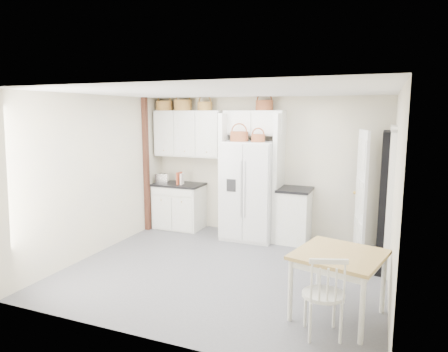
% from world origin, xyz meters
% --- Properties ---
extents(floor, '(4.50, 4.50, 0.00)m').
position_xyz_m(floor, '(0.00, 0.00, 0.00)').
color(floor, '#4D4D52').
rests_on(floor, ground).
extents(ceiling, '(4.50, 4.50, 0.00)m').
position_xyz_m(ceiling, '(0.00, 0.00, 2.60)').
color(ceiling, white).
rests_on(ceiling, wall_back).
extents(wall_back, '(4.50, 0.00, 4.50)m').
position_xyz_m(wall_back, '(0.00, 2.00, 1.30)').
color(wall_back, beige).
rests_on(wall_back, floor).
extents(wall_left, '(0.00, 4.00, 4.00)m').
position_xyz_m(wall_left, '(-2.25, 0.00, 1.30)').
color(wall_left, beige).
rests_on(wall_left, floor).
extents(wall_right, '(0.00, 4.00, 4.00)m').
position_xyz_m(wall_right, '(2.25, 0.00, 1.30)').
color(wall_right, beige).
rests_on(wall_right, floor).
extents(refrigerator, '(0.93, 0.75, 1.80)m').
position_xyz_m(refrigerator, '(-0.15, 1.60, 0.90)').
color(refrigerator, silver).
rests_on(refrigerator, floor).
extents(base_cab_left, '(0.94, 0.59, 0.87)m').
position_xyz_m(base_cab_left, '(-1.68, 1.70, 0.44)').
color(base_cab_left, silver).
rests_on(base_cab_left, floor).
extents(base_cab_right, '(0.53, 0.64, 0.94)m').
position_xyz_m(base_cab_right, '(0.67, 1.70, 0.47)').
color(base_cab_right, silver).
rests_on(base_cab_right, floor).
extents(dining_table, '(1.11, 1.11, 0.76)m').
position_xyz_m(dining_table, '(1.70, -0.80, 0.38)').
color(dining_table, olive).
rests_on(dining_table, floor).
extents(windsor_chair, '(0.55, 0.52, 0.90)m').
position_xyz_m(windsor_chair, '(1.60, -1.25, 0.45)').
color(windsor_chair, silver).
rests_on(windsor_chair, floor).
extents(counter_left, '(0.98, 0.63, 0.04)m').
position_xyz_m(counter_left, '(-1.68, 1.70, 0.89)').
color(counter_left, black).
rests_on(counter_left, base_cab_left).
extents(counter_right, '(0.58, 0.68, 0.04)m').
position_xyz_m(counter_right, '(0.67, 1.70, 0.96)').
color(counter_right, black).
rests_on(counter_right, base_cab_right).
extents(toaster, '(0.28, 0.19, 0.18)m').
position_xyz_m(toaster, '(-2.05, 1.69, 1.00)').
color(toaster, silver).
rests_on(toaster, counter_left).
extents(cookbook_red, '(0.06, 0.17, 0.24)m').
position_xyz_m(cookbook_red, '(-1.62, 1.62, 1.03)').
color(cookbook_red, '#A34127').
rests_on(cookbook_red, counter_left).
extents(cookbook_cream, '(0.05, 0.15, 0.22)m').
position_xyz_m(cookbook_cream, '(-1.56, 1.62, 1.02)').
color(cookbook_cream, silver).
rests_on(cookbook_cream, counter_left).
extents(basket_upper_a, '(0.34, 0.34, 0.19)m').
position_xyz_m(basket_upper_a, '(-2.05, 1.83, 2.45)').
color(basket_upper_a, '#935A2C').
rests_on(basket_upper_a, upper_cabinet).
extents(basket_upper_b, '(0.35, 0.35, 0.21)m').
position_xyz_m(basket_upper_b, '(-1.62, 1.83, 2.45)').
color(basket_upper_b, '#935A2C').
rests_on(basket_upper_b, upper_cabinet).
extents(basket_upper_c, '(0.29, 0.29, 0.17)m').
position_xyz_m(basket_upper_c, '(-1.15, 1.83, 2.43)').
color(basket_upper_c, '#935A2C').
rests_on(basket_upper_c, upper_cabinet).
extents(basket_bridge_b, '(0.32, 0.32, 0.18)m').
position_xyz_m(basket_bridge_b, '(0.03, 1.83, 2.44)').
color(basket_bridge_b, brown).
rests_on(basket_bridge_b, bridge_cabinet).
extents(basket_fridge_a, '(0.33, 0.33, 0.17)m').
position_xyz_m(basket_fridge_a, '(-0.33, 1.50, 1.89)').
color(basket_fridge_a, brown).
rests_on(basket_fridge_a, refrigerator).
extents(basket_fridge_b, '(0.25, 0.25, 0.13)m').
position_xyz_m(basket_fridge_b, '(0.03, 1.50, 1.87)').
color(basket_fridge_b, brown).
rests_on(basket_fridge_b, refrigerator).
extents(upper_cabinet, '(1.40, 0.34, 0.90)m').
position_xyz_m(upper_cabinet, '(-1.50, 1.83, 1.90)').
color(upper_cabinet, silver).
rests_on(upper_cabinet, wall_back).
extents(bridge_cabinet, '(1.12, 0.34, 0.45)m').
position_xyz_m(bridge_cabinet, '(-0.15, 1.83, 2.12)').
color(bridge_cabinet, silver).
rests_on(bridge_cabinet, wall_back).
extents(fridge_panel_left, '(0.08, 0.60, 2.30)m').
position_xyz_m(fridge_panel_left, '(-0.66, 1.70, 1.15)').
color(fridge_panel_left, silver).
rests_on(fridge_panel_left, floor).
extents(fridge_panel_right, '(0.08, 0.60, 2.30)m').
position_xyz_m(fridge_panel_right, '(0.36, 1.70, 1.15)').
color(fridge_panel_right, silver).
rests_on(fridge_panel_right, floor).
extents(trim_post, '(0.09, 0.09, 2.60)m').
position_xyz_m(trim_post, '(-2.20, 1.35, 1.30)').
color(trim_post, '#3A1A11').
rests_on(trim_post, floor).
extents(doorway_void, '(0.18, 0.85, 2.05)m').
position_xyz_m(doorway_void, '(2.16, 1.00, 1.02)').
color(doorway_void, black).
rests_on(doorway_void, floor).
extents(door_slab, '(0.21, 0.79, 2.05)m').
position_xyz_m(door_slab, '(1.80, 1.33, 1.02)').
color(door_slab, white).
rests_on(door_slab, floor).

